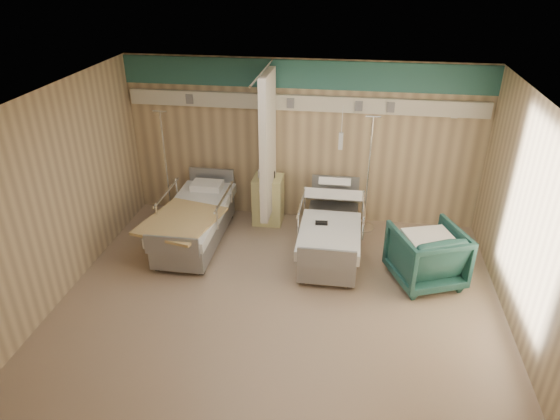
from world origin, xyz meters
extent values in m
cube|color=gray|center=(0.00, 0.00, 0.00)|extent=(6.00, 5.00, 0.00)
cube|color=tan|center=(0.00, 2.50, 1.40)|extent=(6.00, 0.04, 2.80)
cube|color=tan|center=(0.00, -2.50, 1.40)|extent=(6.00, 0.04, 2.80)
cube|color=tan|center=(-3.00, 0.00, 1.40)|extent=(0.04, 5.00, 2.80)
cube|color=tan|center=(3.00, 0.00, 1.40)|extent=(0.04, 5.00, 2.80)
cube|color=white|center=(0.00, 0.00, 2.80)|extent=(6.00, 5.00, 0.04)
cube|color=#29615B|center=(0.00, 2.48, 2.55)|extent=(6.00, 0.04, 0.45)
cube|color=beige|center=(0.00, 2.45, 2.10)|extent=(5.88, 0.08, 0.25)
cylinder|color=silver|center=(-0.50, 1.60, 2.76)|extent=(0.03, 1.80, 0.03)
cube|color=#EEE4D0|center=(-0.50, 1.95, 1.51)|extent=(0.12, 0.90, 2.35)
cube|color=#E2DB8D|center=(-0.55, 2.20, 0.42)|extent=(0.50, 0.48, 0.85)
imported|color=#1F4E49|center=(2.00, 0.76, 0.43)|extent=(1.21, 1.22, 0.86)
cube|color=white|center=(2.00, 0.76, 0.90)|extent=(0.79, 0.74, 0.07)
cylinder|color=silver|center=(1.13, 2.20, 0.01)|extent=(0.36, 0.36, 0.03)
cylinder|color=silver|center=(1.13, 2.20, 1.00)|extent=(0.03, 0.03, 2.00)
cylinder|color=silver|center=(1.13, 2.20, 2.00)|extent=(0.24, 0.03, 0.03)
cylinder|color=silver|center=(-2.29, 2.03, 0.01)|extent=(0.36, 0.36, 0.03)
cylinder|color=silver|center=(-2.29, 2.03, 0.99)|extent=(0.03, 0.03, 1.98)
cylinder|color=silver|center=(-2.29, 2.03, 1.98)|extent=(0.24, 0.03, 0.03)
cube|color=black|center=(0.46, 1.09, 0.65)|extent=(0.19, 0.10, 0.04)
cube|color=tan|center=(-1.66, 0.84, 0.65)|extent=(1.23, 1.42, 0.04)
cube|color=black|center=(-0.56, 2.17, 0.91)|extent=(0.27, 0.21, 0.13)
cylinder|color=white|center=(-0.68, 2.19, 0.92)|extent=(0.10, 0.10, 0.13)
camera|label=1|loc=(0.83, -5.51, 4.29)|focal=32.00mm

